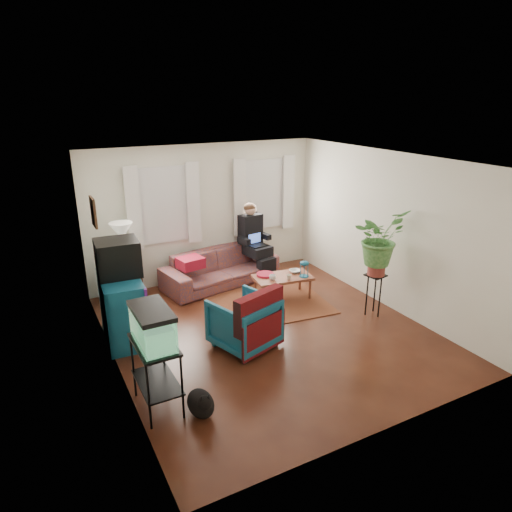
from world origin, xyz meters
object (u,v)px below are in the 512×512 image
sofa (220,262)px  dresser (122,308)px  coffee_table (282,287)px  armchair (244,320)px  side_table (126,281)px  aquarium_stand (157,376)px  plant_stand (374,295)px

sofa → dresser: 2.43m
dresser → coffee_table: (2.80, 0.13, -0.28)m
armchair → coffee_table: 1.77m
coffee_table → side_table: bearing=162.8°
aquarium_stand → plant_stand: (3.80, 0.67, -0.06)m
coffee_table → aquarium_stand: bearing=-137.7°
dresser → armchair: size_ratio=1.32×
sofa → aquarium_stand: bearing=-134.9°
dresser → armchair: dresser is taller
armchair → side_table: bearing=-81.9°
armchair → coffee_table: armchair is taller
side_table → plant_stand: side_table is taller
side_table → plant_stand: (3.45, -2.41, -0.02)m
plant_stand → coffee_table: bearing=128.3°
side_table → armchair: armchair is taller
plant_stand → dresser: bearing=163.5°
aquarium_stand → coffee_table: size_ratio=0.83×
dresser → aquarium_stand: size_ratio=1.30×
sofa → side_table: sofa is taller
aquarium_stand → coffee_table: bearing=33.7°
coffee_table → plant_stand: 1.60m
side_table → armchair: bearing=-63.8°
sofa → plant_stand: 2.91m
side_table → plant_stand: 4.21m
aquarium_stand → dresser: bearing=89.1°
aquarium_stand → armchair: aquarium_stand is taller
armchair → plant_stand: 2.32m
sofa → aquarium_stand: (-2.10, -3.02, -0.02)m
plant_stand → sofa: bearing=125.8°
sofa → plant_stand: bearing=-64.3°
side_table → armchair: (1.14, -2.31, 0.04)m
side_table → coffee_table: 2.73m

